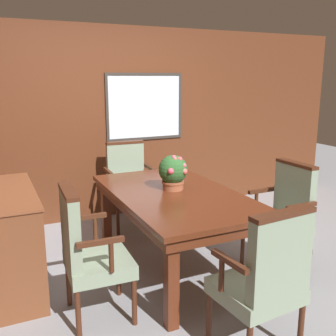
% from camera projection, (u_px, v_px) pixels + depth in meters
% --- Properties ---
extents(ground_plane, '(14.00, 14.00, 0.00)m').
position_uv_depth(ground_plane, '(170.00, 275.00, 3.69)').
color(ground_plane, '#93969E').
extents(wall_back, '(7.20, 0.08, 2.45)m').
position_uv_depth(wall_back, '(109.00, 124.00, 5.06)').
color(wall_back, '#5B2D19').
rests_on(wall_back, ground_plane).
extents(dining_table, '(1.07, 1.88, 0.77)m').
position_uv_depth(dining_table, '(175.00, 202.00, 3.68)').
color(dining_table, '#562614').
rests_on(dining_table, ground_plane).
extents(chair_right_near, '(0.48, 0.57, 1.04)m').
position_uv_depth(chair_right_near, '(283.00, 213.00, 3.71)').
color(chair_right_near, '#472314').
rests_on(chair_right_near, ground_plane).
extents(chair_head_near, '(0.59, 0.52, 1.04)m').
position_uv_depth(chair_head_near, '(265.00, 277.00, 2.52)').
color(chair_head_near, '#472314').
rests_on(chair_head_near, ground_plane).
extents(chair_head_far, '(0.58, 0.50, 1.04)m').
position_uv_depth(chair_head_far, '(128.00, 181.00, 4.86)').
color(chair_head_far, '#472314').
rests_on(chair_head_far, ground_plane).
extents(chair_left_near, '(0.50, 0.58, 1.04)m').
position_uv_depth(chair_left_near, '(88.00, 249.00, 2.93)').
color(chair_left_near, '#472314').
rests_on(chair_left_near, ground_plane).
extents(potted_plant, '(0.28, 0.29, 0.34)m').
position_uv_depth(potted_plant, '(173.00, 172.00, 3.71)').
color(potted_plant, '#9E5638').
rests_on(potted_plant, dining_table).
extents(sideboard_cabinet, '(0.54, 1.25, 0.88)m').
position_uv_depth(sideboard_cabinet, '(6.00, 240.00, 3.40)').
color(sideboard_cabinet, brown).
rests_on(sideboard_cabinet, ground_plane).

